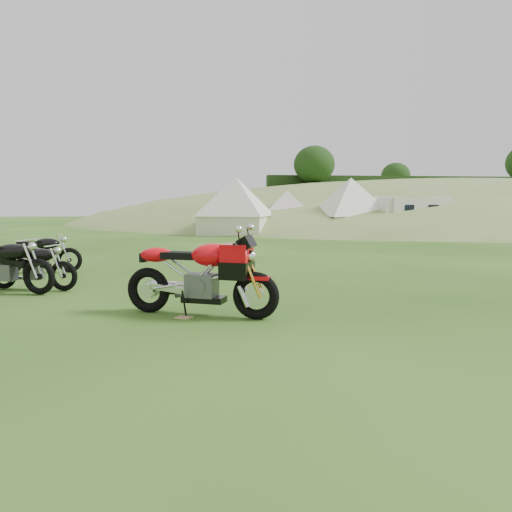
{
  "coord_description": "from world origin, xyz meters",
  "views": [
    {
      "loc": [
        -1.21,
        -6.6,
        1.68
      ],
      "look_at": [
        -0.29,
        0.4,
        0.93
      ],
      "focal_mm": 35.0,
      "sensor_mm": 36.0,
      "label": 1
    }
  ],
  "objects": [
    {
      "name": "hillside",
      "position": [
        24.0,
        40.0,
        0.0
      ],
      "size": [
        80.0,
        64.0,
        8.0
      ],
      "primitive_type": "ellipsoid",
      "color": "olive",
      "rests_on": "ground"
    },
    {
      "name": "vintage_moto_c",
      "position": [
        -4.8,
        5.88,
        0.49
      ],
      "size": [
        1.89,
        0.47,
        0.99
      ],
      "primitive_type": null,
      "rotation": [
        0.0,
        0.0,
        0.02
      ],
      "color": "black",
      "rests_on": "ground"
    },
    {
      "name": "vintage_moto_a",
      "position": [
        -4.24,
        3.43,
        0.48
      ],
      "size": [
        1.85,
        0.96,
        0.95
      ],
      "primitive_type": null,
      "rotation": [
        0.0,
        0.0,
        -0.32
      ],
      "color": "black",
      "rests_on": "ground"
    },
    {
      "name": "vintage_moto_d",
      "position": [
        -4.66,
        3.17,
        0.54
      ],
      "size": [
        2.1,
        1.22,
        1.09
      ],
      "primitive_type": null,
      "rotation": [
        0.0,
        0.0,
        -0.38
      ],
      "color": "black",
      "rests_on": "ground"
    },
    {
      "name": "plywood_board",
      "position": [
        -1.32,
        0.66,
        0.01
      ],
      "size": [
        0.28,
        0.26,
        0.02
      ],
      "primitive_type": "cube",
      "rotation": [
        0.0,
        0.0,
        -0.54
      ],
      "color": "tan",
      "rests_on": "ground"
    },
    {
      "name": "tent_mid",
      "position": [
        4.46,
        22.21,
        1.26
      ],
      "size": [
        3.38,
        3.38,
        2.51
      ],
      "primitive_type": null,
      "rotation": [
        0.0,
        0.0,
        -0.18
      ],
      "color": "beige",
      "rests_on": "ground"
    },
    {
      "name": "caravan",
      "position": [
        10.63,
        18.92,
        1.01
      ],
      "size": [
        4.57,
        2.65,
        2.01
      ],
      "primitive_type": null,
      "rotation": [
        0.0,
        0.0,
        0.18
      ],
      "color": "silver",
      "rests_on": "ground"
    },
    {
      "name": "tent_left",
      "position": [
        1.23,
        20.09,
        1.45
      ],
      "size": [
        4.32,
        4.32,
        2.9
      ],
      "primitive_type": null,
      "rotation": [
        0.0,
        0.0,
        -0.36
      ],
      "color": "silver",
      "rests_on": "ground"
    },
    {
      "name": "hedgerow",
      "position": [
        24.0,
        40.0,
        0.0
      ],
      "size": [
        36.0,
        1.2,
        8.6
      ],
      "primitive_type": null,
      "color": "black",
      "rests_on": "ground"
    },
    {
      "name": "sport_motorcycle",
      "position": [
        -1.07,
        0.8,
        0.69
      ],
      "size": [
        2.34,
        1.44,
        1.38
      ],
      "primitive_type": null,
      "rotation": [
        0.0,
        0.0,
        -0.41
      ],
      "color": "red",
      "rests_on": "ground"
    },
    {
      "name": "ground",
      "position": [
        0.0,
        0.0,
        0.0
      ],
      "size": [
        120.0,
        120.0,
        0.0
      ],
      "primitive_type": "plane",
      "color": "#24490F",
      "rests_on": "ground"
    },
    {
      "name": "tent_right",
      "position": [
        7.46,
        19.74,
        1.44
      ],
      "size": [
        3.76,
        3.76,
        2.88
      ],
      "primitive_type": null,
      "rotation": [
        0.0,
        0.0,
        0.14
      ],
      "color": "white",
      "rests_on": "ground"
    }
  ]
}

